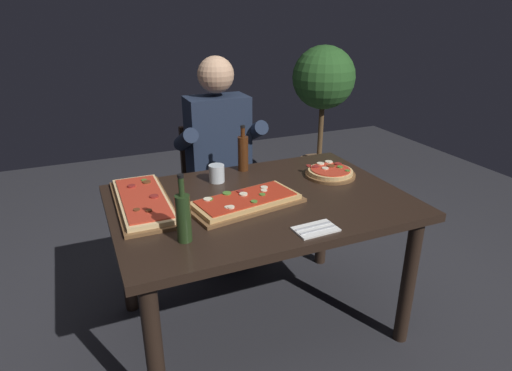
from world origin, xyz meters
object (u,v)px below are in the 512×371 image
(pizza_rectangular_front, at_px, (246,202))
(tumbler_near_camera, at_px, (217,173))
(dining_table, at_px, (260,216))
(wine_bottle_dark, at_px, (243,153))
(pizza_rectangular_left, at_px, (143,201))
(pizza_round_far, at_px, (330,173))
(seated_diner, at_px, (221,153))
(oil_bottle_amber, at_px, (183,216))
(potted_plant_corner, at_px, (322,101))
(diner_chair, at_px, (216,184))

(pizza_rectangular_front, height_order, tumbler_near_camera, tumbler_near_camera)
(dining_table, xyz_separation_m, wine_bottle_dark, (0.07, 0.40, 0.20))
(tumbler_near_camera, bearing_deg, pizza_rectangular_left, -160.88)
(pizza_rectangular_left, height_order, tumbler_near_camera, tumbler_near_camera)
(pizza_rectangular_left, bearing_deg, pizza_round_far, -1.42)
(seated_diner, bearing_deg, pizza_rectangular_left, -134.88)
(wine_bottle_dark, relative_size, oil_bottle_amber, 0.92)
(seated_diner, distance_m, potted_plant_corner, 1.36)
(pizza_round_far, xyz_separation_m, oil_bottle_amber, (-0.91, -0.38, 0.09))
(pizza_rectangular_front, relative_size, diner_chair, 0.65)
(pizza_round_far, xyz_separation_m, wine_bottle_dark, (-0.40, 0.27, 0.08))
(dining_table, relative_size, tumbler_near_camera, 15.17)
(diner_chair, relative_size, potted_plant_corner, 0.67)
(diner_chair, distance_m, seated_diner, 0.28)
(wine_bottle_dark, distance_m, oil_bottle_amber, 0.83)
(wine_bottle_dark, height_order, seated_diner, seated_diner)
(dining_table, height_order, seated_diner, seated_diner)
(diner_chair, xyz_separation_m, potted_plant_corner, (1.16, 0.58, 0.36))
(tumbler_near_camera, bearing_deg, pizza_rectangular_front, -85.18)
(pizza_rectangular_left, relative_size, seated_diner, 0.46)
(pizza_rectangular_left, bearing_deg, potted_plant_corner, 36.41)
(pizza_rectangular_left, height_order, potted_plant_corner, potted_plant_corner)
(pizza_rectangular_left, relative_size, potted_plant_corner, 0.47)
(tumbler_near_camera, height_order, seated_diner, seated_diner)
(wine_bottle_dark, bearing_deg, oil_bottle_amber, -127.94)
(dining_table, height_order, pizza_round_far, pizza_round_far)
(tumbler_near_camera, bearing_deg, diner_chair, 72.95)
(wine_bottle_dark, relative_size, tumbler_near_camera, 2.80)
(dining_table, xyz_separation_m, diner_chair, (0.05, 0.86, -0.16))
(diner_chair, bearing_deg, wine_bottle_dark, -87.50)
(pizza_rectangular_left, distance_m, wine_bottle_dark, 0.66)
(oil_bottle_amber, xyz_separation_m, diner_chair, (0.49, 1.11, -0.36))
(wine_bottle_dark, xyz_separation_m, diner_chair, (-0.02, 0.46, -0.36))
(wine_bottle_dark, height_order, potted_plant_corner, potted_plant_corner)
(wine_bottle_dark, bearing_deg, tumbler_near_camera, -150.80)
(pizza_rectangular_left, bearing_deg, dining_table, -15.87)
(pizza_round_far, distance_m, diner_chair, 0.89)
(pizza_rectangular_front, bearing_deg, pizza_round_far, 16.72)
(tumbler_near_camera, bearing_deg, seated_diner, 68.71)
(oil_bottle_amber, distance_m, seated_diner, 1.11)
(seated_diner, bearing_deg, oil_bottle_amber, -116.32)
(wine_bottle_dark, relative_size, seated_diner, 0.19)
(dining_table, xyz_separation_m, pizza_rectangular_left, (-0.53, 0.15, 0.11))
(dining_table, relative_size, oil_bottle_amber, 5.00)
(diner_chair, bearing_deg, pizza_round_far, -60.02)
(pizza_round_far, distance_m, seated_diner, 0.74)
(dining_table, distance_m, oil_bottle_amber, 0.54)
(pizza_rectangular_front, distance_m, wine_bottle_dark, 0.48)
(pizza_rectangular_left, relative_size, oil_bottle_amber, 2.20)
(diner_chair, relative_size, seated_diner, 0.65)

